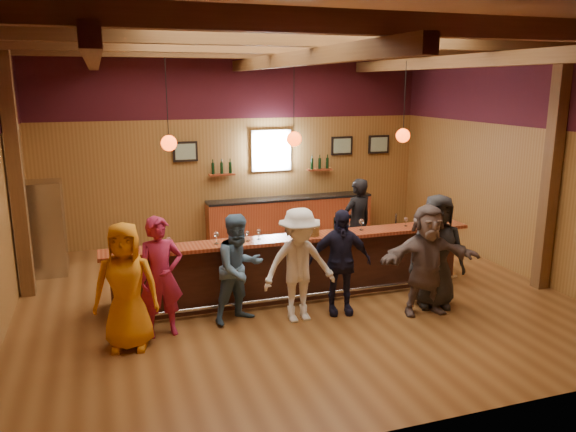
{
  "coord_description": "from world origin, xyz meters",
  "views": [
    {
      "loc": [
        -2.98,
        -8.63,
        3.58
      ],
      "look_at": [
        0.0,
        0.3,
        1.35
      ],
      "focal_mm": 35.0,
      "sensor_mm": 36.0,
      "label": 1
    }
  ],
  "objects_px": {
    "customer_denim": "(239,268)",
    "bottle_a": "(336,224)",
    "customer_dark": "(436,251)",
    "customer_brown": "(427,260)",
    "customer_redvest": "(161,277)",
    "customer_white": "(299,265)",
    "back_bar_cabinet": "(290,217)",
    "customer_navy": "(340,262)",
    "stainless_fridge": "(45,228)",
    "ice_bucket": "(312,228)",
    "customer_orange": "(126,286)",
    "bar_counter": "(292,264)",
    "bartender": "(357,224)"
  },
  "relations": [
    {
      "from": "customer_denim",
      "to": "bottle_a",
      "type": "bearing_deg",
      "value": -1.68
    },
    {
      "from": "customer_dark",
      "to": "customer_brown",
      "type": "bearing_deg",
      "value": -126.42
    },
    {
      "from": "customer_redvest",
      "to": "customer_white",
      "type": "xyz_separation_m",
      "value": [
        2.05,
        -0.14,
        0.0
      ]
    },
    {
      "from": "back_bar_cabinet",
      "to": "customer_white",
      "type": "distance_m",
      "value": 4.94
    },
    {
      "from": "customer_navy",
      "to": "customer_dark",
      "type": "distance_m",
      "value": 1.62
    },
    {
      "from": "stainless_fridge",
      "to": "customer_dark",
      "type": "height_order",
      "value": "customer_dark"
    },
    {
      "from": "customer_redvest",
      "to": "customer_white",
      "type": "relative_size",
      "value": 1.0
    },
    {
      "from": "customer_navy",
      "to": "bottle_a",
      "type": "xyz_separation_m",
      "value": [
        0.26,
        0.8,
        0.4
      ]
    },
    {
      "from": "customer_redvest",
      "to": "ice_bucket",
      "type": "distance_m",
      "value": 2.67
    },
    {
      "from": "customer_orange",
      "to": "customer_navy",
      "type": "distance_m",
      "value": 3.25
    },
    {
      "from": "stainless_fridge",
      "to": "customer_orange",
      "type": "distance_m",
      "value": 3.94
    },
    {
      "from": "customer_navy",
      "to": "customer_dark",
      "type": "relative_size",
      "value": 0.91
    },
    {
      "from": "customer_brown",
      "to": "bottle_a",
      "type": "xyz_separation_m",
      "value": [
        -1.02,
        1.24,
        0.36
      ]
    },
    {
      "from": "customer_navy",
      "to": "customer_dark",
      "type": "bearing_deg",
      "value": 3.72
    },
    {
      "from": "back_bar_cabinet",
      "to": "customer_dark",
      "type": "distance_m",
      "value": 4.96
    },
    {
      "from": "back_bar_cabinet",
      "to": "customer_brown",
      "type": "xyz_separation_m",
      "value": [
        0.54,
        -5.08,
        0.41
      ]
    },
    {
      "from": "back_bar_cabinet",
      "to": "customer_redvest",
      "type": "relative_size",
      "value": 2.26
    },
    {
      "from": "customer_redvest",
      "to": "customer_white",
      "type": "distance_m",
      "value": 2.06
    },
    {
      "from": "back_bar_cabinet",
      "to": "customer_redvest",
      "type": "xyz_separation_m",
      "value": [
        -3.5,
        -4.57,
        0.41
      ]
    },
    {
      "from": "customer_white",
      "to": "customer_brown",
      "type": "distance_m",
      "value": 2.02
    },
    {
      "from": "customer_orange",
      "to": "customer_white",
      "type": "xyz_separation_m",
      "value": [
        2.55,
        0.13,
        -0.01
      ]
    },
    {
      "from": "customer_redvest",
      "to": "bar_counter",
      "type": "bearing_deg",
      "value": 18.03
    },
    {
      "from": "bartender",
      "to": "ice_bucket",
      "type": "height_order",
      "value": "bartender"
    },
    {
      "from": "customer_denim",
      "to": "bottle_a",
      "type": "xyz_separation_m",
      "value": [
        1.84,
        0.6,
        0.4
      ]
    },
    {
      "from": "customer_redvest",
      "to": "ice_bucket",
      "type": "bearing_deg",
      "value": 8.99
    },
    {
      "from": "customer_navy",
      "to": "bartender",
      "type": "relative_size",
      "value": 0.94
    },
    {
      "from": "customer_orange",
      "to": "back_bar_cabinet",
      "type": "bearing_deg",
      "value": 61.4
    },
    {
      "from": "customer_denim",
      "to": "ice_bucket",
      "type": "relative_size",
      "value": 6.62
    },
    {
      "from": "stainless_fridge",
      "to": "ice_bucket",
      "type": "bearing_deg",
      "value": -32.65
    },
    {
      "from": "customer_orange",
      "to": "customer_dark",
      "type": "bearing_deg",
      "value": 10.65
    },
    {
      "from": "customer_navy",
      "to": "bottle_a",
      "type": "relative_size",
      "value": 4.95
    },
    {
      "from": "customer_denim",
      "to": "ice_bucket",
      "type": "distance_m",
      "value": 1.53
    },
    {
      "from": "customer_denim",
      "to": "bar_counter",
      "type": "bearing_deg",
      "value": 17.66
    },
    {
      "from": "customer_dark",
      "to": "customer_redvest",
      "type": "bearing_deg",
      "value": -165.07
    },
    {
      "from": "customer_dark",
      "to": "bartender",
      "type": "distance_m",
      "value": 2.23
    },
    {
      "from": "customer_dark",
      "to": "ice_bucket",
      "type": "height_order",
      "value": "customer_dark"
    },
    {
      "from": "customer_denim",
      "to": "customer_navy",
      "type": "distance_m",
      "value": 1.59
    },
    {
      "from": "customer_denim",
      "to": "stainless_fridge",
      "type": "bearing_deg",
      "value": 111.97
    },
    {
      "from": "stainless_fridge",
      "to": "customer_denim",
      "type": "xyz_separation_m",
      "value": [
        2.98,
        -3.32,
        -0.05
      ]
    },
    {
      "from": "customer_white",
      "to": "customer_denim",
      "type": "bearing_deg",
      "value": 161.62
    },
    {
      "from": "customer_denim",
      "to": "bottle_a",
      "type": "distance_m",
      "value": 1.98
    },
    {
      "from": "customer_navy",
      "to": "bartender",
      "type": "bearing_deg",
      "value": 69.75
    },
    {
      "from": "customer_redvest",
      "to": "customer_brown",
      "type": "distance_m",
      "value": 4.07
    },
    {
      "from": "customer_redvest",
      "to": "customer_denim",
      "type": "bearing_deg",
      "value": 0.66
    },
    {
      "from": "bar_counter",
      "to": "stainless_fridge",
      "type": "xyz_separation_m",
      "value": [
        -4.12,
        2.45,
        0.38
      ]
    },
    {
      "from": "stainless_fridge",
      "to": "customer_denim",
      "type": "distance_m",
      "value": 4.46
    },
    {
      "from": "ice_bucket",
      "to": "stainless_fridge",
      "type": "bearing_deg",
      "value": 147.35
    },
    {
      "from": "bar_counter",
      "to": "customer_denim",
      "type": "xyz_separation_m",
      "value": [
        -1.14,
        -0.87,
        0.32
      ]
    },
    {
      "from": "stainless_fridge",
      "to": "customer_dark",
      "type": "bearing_deg",
      "value": -31.3
    },
    {
      "from": "customer_brown",
      "to": "back_bar_cabinet",
      "type": "bearing_deg",
      "value": 102.49
    }
  ]
}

